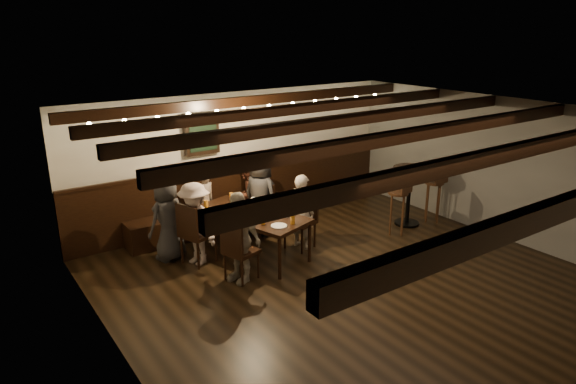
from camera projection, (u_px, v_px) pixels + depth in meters
room at (264, 183)px, 8.34m from camera, size 7.00×7.00×7.00m
dining_table at (250, 217)px, 8.06m from camera, size 1.36×2.05×0.71m
chair_left_near at (198, 244)px, 7.89m from camera, size 0.56×0.56×0.99m
chair_left_far at (241, 262)px, 7.37m from camera, size 0.52×0.52×0.91m
chair_right_near at (259, 220)px, 8.97m from camera, size 0.51×0.51×0.90m
chair_right_far at (301, 231)px, 8.44m from camera, size 0.54×0.54×0.95m
person_bench_left at (168, 219)px, 7.90m from camera, size 0.75×0.60×1.34m
person_bench_centre at (204, 204)px, 8.68m from camera, size 0.52×0.42×1.25m
person_bench_right at (247, 195)px, 9.27m from camera, size 0.68×0.60×1.19m
person_left_near at (195, 224)px, 7.76m from camera, size 0.71×0.95×1.31m
person_left_far at (238, 237)px, 7.22m from camera, size 0.54×0.85×1.34m
person_right_near at (260, 195)px, 8.86m from camera, size 0.64×0.80×1.43m
person_right_far at (302, 211)px, 8.36m from camera, size 0.42×0.52×1.25m
pint_a at (206, 205)px, 8.22m from camera, size 0.07×0.07×0.14m
pint_b at (231, 197)px, 8.58m from camera, size 0.07×0.07×0.14m
pint_c at (232, 213)px, 7.85m from camera, size 0.07×0.07×0.14m
pint_d at (253, 202)px, 8.36m from camera, size 0.07×0.07×0.14m
pint_e at (263, 219)px, 7.59m from camera, size 0.07×0.07×0.14m
pint_f at (286, 213)px, 7.84m from camera, size 0.07×0.07×0.14m
pint_g at (293, 220)px, 7.58m from camera, size 0.07×0.07×0.14m
plate_near at (279, 226)px, 7.51m from camera, size 0.24×0.24×0.01m
plate_far at (272, 214)px, 7.99m from camera, size 0.24×0.24×0.01m
condiment_caddy at (253, 210)px, 7.99m from camera, size 0.15×0.10×0.12m
candle at (241, 206)px, 8.30m from camera, size 0.05×0.05×0.05m
high_top_table at (409, 187)px, 9.30m from camera, size 0.62×0.62×1.09m
bar_stool_left at (397, 212)px, 8.96m from camera, size 0.35×0.37×1.11m
bar_stool_right at (433, 200)px, 9.54m from camera, size 0.35×0.36×1.11m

